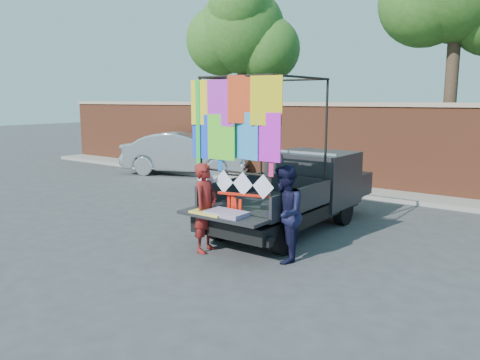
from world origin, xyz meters
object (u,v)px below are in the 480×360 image
Objects in this scene: woman at (206,208)px; man at (284,214)px; sedan at (187,153)px; pickup_truck at (302,189)px.

woman is 0.98× the size of man.
pickup_truck is at bearing -141.62° from sedan.
pickup_truck is 1.06× the size of sedan.
sedan is 9.70m from man.
man is at bearing -67.77° from pickup_truck.
pickup_truck is 2.39m from man.
sedan is 8.92m from woman.
pickup_truck is 3.00× the size of man.
man is (0.90, -2.21, 0.04)m from pickup_truck.
sedan is 2.83× the size of man.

